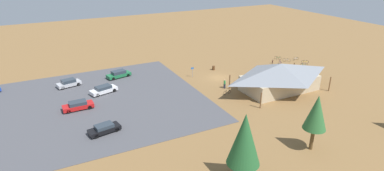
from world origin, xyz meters
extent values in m
plane|color=olive|center=(0.00, 0.00, 0.00)|extent=(160.00, 160.00, 0.00)
cube|color=#4C4C51|center=(26.49, 0.83, 0.03)|extent=(39.40, 32.81, 0.05)
cube|color=#C6B28E|center=(-6.68, 10.40, 1.37)|extent=(13.38, 6.87, 2.74)
pyramid|color=gray|center=(-6.68, 10.40, 3.91)|extent=(15.99, 9.49, 2.33)
cylinder|color=brown|center=(-14.48, 5.85, 1.37)|extent=(0.20, 0.20, 2.74)
cylinder|color=brown|center=(1.12, 5.85, 1.37)|extent=(0.20, 0.20, 2.74)
cylinder|color=brown|center=(-14.48, 14.95, 1.37)|extent=(0.20, 0.20, 2.74)
cylinder|color=brown|center=(1.12, 14.95, 1.37)|extent=(0.20, 0.20, 2.74)
cylinder|color=brown|center=(-1.61, -4.57, 0.45)|extent=(0.60, 0.60, 0.90)
cylinder|color=#99999E|center=(4.49, -2.70, 1.10)|extent=(0.08, 0.08, 2.20)
cube|color=#1959B2|center=(4.49, -2.70, 1.90)|extent=(0.56, 0.04, 0.40)
cylinder|color=brown|center=(2.79, 27.23, 1.48)|extent=(0.45, 0.45, 2.96)
cone|color=#2D6633|center=(2.79, 27.23, 5.21)|extent=(2.83, 2.83, 4.50)
cylinder|color=brown|center=(14.01, 28.08, 1.04)|extent=(0.46, 0.46, 2.09)
cone|color=#235B2D|center=(14.01, 28.08, 5.06)|extent=(3.62, 3.62, 5.94)
torus|color=black|center=(-23.17, -1.87, 0.32)|extent=(0.65, 0.04, 0.65)
torus|color=black|center=(-22.09, -1.87, 0.32)|extent=(0.65, 0.04, 0.65)
cylinder|color=silver|center=(-22.63, -1.87, 0.43)|extent=(0.99, 0.04, 0.04)
cylinder|color=silver|center=(-22.83, -1.87, 0.50)|extent=(0.04, 0.04, 0.36)
cube|color=black|center=(-22.83, -1.87, 0.68)|extent=(0.20, 0.08, 0.05)
cylinder|color=silver|center=(-22.20, -1.87, 0.53)|extent=(0.04, 0.04, 0.40)
cylinder|color=black|center=(-22.20, -1.87, 0.73)|extent=(0.03, 0.48, 0.03)
torus|color=black|center=(3.40, 7.82, 0.33)|extent=(0.65, 0.11, 0.65)
torus|color=black|center=(2.34, 7.71, 0.33)|extent=(0.65, 0.11, 0.65)
cylinder|color=black|center=(2.87, 7.76, 0.43)|extent=(0.98, 0.14, 0.04)
cylinder|color=black|center=(3.06, 7.78, 0.54)|extent=(0.04, 0.04, 0.43)
cube|color=black|center=(3.06, 7.78, 0.76)|extent=(0.21, 0.10, 0.05)
cylinder|color=black|center=(2.44, 7.72, 0.56)|extent=(0.04, 0.04, 0.48)
cylinder|color=black|center=(2.44, 7.72, 0.80)|extent=(0.08, 0.48, 0.03)
torus|color=black|center=(-22.16, 0.75, 0.35)|extent=(0.63, 0.37, 0.70)
torus|color=black|center=(-23.08, 1.26, 0.35)|extent=(0.63, 0.37, 0.70)
cylinder|color=yellow|center=(-22.62, 1.01, 0.46)|extent=(0.86, 0.50, 0.04)
cylinder|color=yellow|center=(-22.46, 0.91, 0.54)|extent=(0.04, 0.04, 0.38)
cube|color=black|center=(-22.46, 0.91, 0.73)|extent=(0.21, 0.17, 0.05)
cylinder|color=yellow|center=(-22.99, 1.21, 0.58)|extent=(0.04, 0.04, 0.46)
cylinder|color=black|center=(-22.99, 1.21, 0.81)|extent=(0.26, 0.44, 0.03)
torus|color=black|center=(-20.20, -1.50, 0.37)|extent=(0.61, 0.48, 0.74)
torus|color=black|center=(-19.35, -2.15, 0.37)|extent=(0.61, 0.48, 0.74)
cylinder|color=#B7B7BC|center=(-19.78, -1.83, 0.49)|extent=(0.81, 0.62, 0.04)
cylinder|color=#B7B7BC|center=(-19.93, -1.71, 0.60)|extent=(0.04, 0.04, 0.47)
cube|color=black|center=(-19.93, -1.71, 0.84)|extent=(0.21, 0.18, 0.05)
cylinder|color=#B7B7BC|center=(-19.43, -2.09, 0.61)|extent=(0.04, 0.04, 0.49)
cylinder|color=black|center=(-19.43, -2.09, 0.86)|extent=(0.32, 0.40, 0.03)
torus|color=black|center=(-18.82, -4.55, 0.36)|extent=(0.47, 0.59, 0.71)
torus|color=black|center=(-19.42, -3.77, 0.36)|extent=(0.47, 0.59, 0.71)
cylinder|color=#1E7F38|center=(-19.12, -4.16, 0.48)|extent=(0.58, 0.74, 0.04)
cylinder|color=#1E7F38|center=(-19.01, -4.30, 0.57)|extent=(0.04, 0.04, 0.42)
cube|color=black|center=(-19.01, -4.30, 0.78)|extent=(0.19, 0.21, 0.05)
cylinder|color=#1E7F38|center=(-19.36, -3.84, 0.61)|extent=(0.04, 0.04, 0.50)
cylinder|color=black|center=(-19.36, -3.84, 0.86)|extent=(0.40, 0.32, 0.03)
torus|color=black|center=(-17.00, -0.63, 0.36)|extent=(0.30, 0.67, 0.71)
torus|color=black|center=(-17.35, -1.52, 0.36)|extent=(0.30, 0.67, 0.71)
cylinder|color=#722D9E|center=(-17.18, -1.08, 0.47)|extent=(0.36, 0.84, 0.04)
cylinder|color=#722D9E|center=(-17.11, -0.92, 0.56)|extent=(0.04, 0.04, 0.40)
cube|color=black|center=(-17.11, -0.92, 0.76)|extent=(0.15, 0.22, 0.05)
cylinder|color=#722D9E|center=(-17.32, -1.43, 0.59)|extent=(0.04, 0.04, 0.47)
cylinder|color=black|center=(-17.32, -1.43, 0.83)|extent=(0.46, 0.21, 0.03)
torus|color=black|center=(-16.31, -2.76, 0.35)|extent=(0.44, 0.60, 0.71)
torus|color=black|center=(-15.77, -1.98, 0.35)|extent=(0.44, 0.60, 0.71)
cylinder|color=red|center=(-16.04, -2.37, 0.47)|extent=(0.53, 0.74, 0.04)
cylinder|color=red|center=(-16.14, -2.51, 0.54)|extent=(0.04, 0.04, 0.38)
cube|color=black|center=(-16.14, -2.51, 0.74)|extent=(0.18, 0.21, 0.05)
cylinder|color=red|center=(-15.83, -2.06, 0.57)|extent=(0.04, 0.04, 0.43)
cylinder|color=black|center=(-15.83, -2.06, 0.78)|extent=(0.41, 0.30, 0.03)
torus|color=black|center=(-16.11, 1.54, 0.33)|extent=(0.59, 0.38, 0.66)
torus|color=black|center=(-17.05, 2.12, 0.33)|extent=(0.59, 0.38, 0.66)
cylinder|color=orange|center=(-16.58, 1.83, 0.44)|extent=(0.88, 0.56, 0.04)
cylinder|color=orange|center=(-16.41, 1.73, 0.53)|extent=(0.04, 0.04, 0.40)
cube|color=black|center=(-16.41, 1.73, 0.73)|extent=(0.21, 0.17, 0.05)
cylinder|color=orange|center=(-16.95, 2.06, 0.54)|extent=(0.04, 0.04, 0.42)
cylinder|color=black|center=(-16.95, 2.06, 0.75)|extent=(0.28, 0.42, 0.03)
torus|color=black|center=(-21.13, 2.98, 0.33)|extent=(0.55, 0.45, 0.67)
torus|color=black|center=(-20.33, 2.35, 0.33)|extent=(0.55, 0.45, 0.67)
cylinder|color=#197A7F|center=(-20.73, 2.67, 0.44)|extent=(0.76, 0.61, 0.04)
cylinder|color=#197A7F|center=(-20.88, 2.78, 0.54)|extent=(0.04, 0.04, 0.41)
cube|color=black|center=(-20.88, 2.78, 0.74)|extent=(0.21, 0.19, 0.05)
cylinder|color=#197A7F|center=(-20.41, 2.41, 0.57)|extent=(0.04, 0.04, 0.47)
cylinder|color=black|center=(-20.41, 2.41, 0.80)|extent=(0.32, 0.40, 0.03)
cube|color=red|center=(27.45, 2.19, 0.58)|extent=(4.76, 1.99, 0.63)
cube|color=#2D3842|center=(27.45, 2.19, 1.16)|extent=(2.68, 1.72, 0.52)
cylinder|color=black|center=(29.03, 3.06, 0.37)|extent=(0.64, 0.23, 0.64)
cylinder|color=black|center=(29.07, 1.39, 0.37)|extent=(0.64, 0.23, 0.64)
cylinder|color=black|center=(25.82, 2.99, 0.37)|extent=(0.64, 0.23, 0.64)
cylinder|color=black|center=(25.86, 1.32, 0.37)|extent=(0.64, 0.23, 0.64)
cube|color=#BCBCC1|center=(27.53, -8.66, 0.57)|extent=(4.56, 2.78, 0.60)
cube|color=#2D3842|center=(27.53, -8.66, 1.16)|extent=(2.69, 2.14, 0.58)
cylinder|color=black|center=(28.75, -7.54, 0.37)|extent=(0.67, 0.36, 0.64)
cylinder|color=black|center=(29.12, -9.14, 0.37)|extent=(0.67, 0.36, 0.64)
cylinder|color=black|center=(25.93, -8.19, 0.37)|extent=(0.67, 0.36, 0.64)
cylinder|color=black|center=(26.31, -9.79, 0.37)|extent=(0.67, 0.36, 0.64)
cube|color=black|center=(25.31, 11.41, 0.55)|extent=(4.58, 2.53, 0.57)
cube|color=#2D3842|center=(25.31, 11.41, 1.07)|extent=(2.67, 1.97, 0.48)
cylinder|color=black|center=(26.62, 12.43, 0.37)|extent=(0.67, 0.33, 0.64)
cylinder|color=black|center=(26.90, 10.91, 0.37)|extent=(0.67, 0.33, 0.64)
cylinder|color=black|center=(23.72, 11.90, 0.37)|extent=(0.67, 0.33, 0.64)
cylinder|color=black|center=(24.00, 10.38, 0.37)|extent=(0.67, 0.33, 0.64)
cube|color=white|center=(22.37, -2.57, 0.58)|extent=(5.07, 3.07, 0.61)
cube|color=#2D3842|center=(22.37, -2.57, 1.14)|extent=(3.00, 2.30, 0.52)
cylinder|color=black|center=(23.71, -1.34, 0.37)|extent=(0.68, 0.38, 0.64)
cylinder|color=black|center=(24.15, -2.93, 0.37)|extent=(0.68, 0.38, 0.64)
cylinder|color=black|center=(20.60, -2.21, 0.37)|extent=(0.68, 0.38, 0.64)
cylinder|color=black|center=(21.04, -3.79, 0.37)|extent=(0.68, 0.38, 0.64)
cube|color=#1E6B3D|center=(17.89, -9.21, 0.57)|extent=(5.07, 2.82, 0.60)
cube|color=#2D3842|center=(17.89, -9.21, 1.17)|extent=(2.96, 2.16, 0.60)
cylinder|color=black|center=(19.31, -8.07, 0.37)|extent=(0.67, 0.35, 0.64)
cylinder|color=black|center=(19.65, -9.67, 0.37)|extent=(0.67, 0.35, 0.64)
cylinder|color=black|center=(16.13, -8.76, 0.37)|extent=(0.67, 0.35, 0.64)
cylinder|color=black|center=(16.47, -10.35, 0.37)|extent=(0.67, 0.35, 0.64)
cube|color=#2D3347|center=(1.80, 5.24, 0.43)|extent=(0.30, 0.36, 0.86)
cylinder|color=green|center=(1.80, 5.24, 1.18)|extent=(0.36, 0.36, 0.63)
sphere|color=tan|center=(1.80, 5.24, 1.61)|extent=(0.24, 0.24, 0.24)
camera|label=1|loc=(31.69, 50.86, 22.66)|focal=29.50mm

